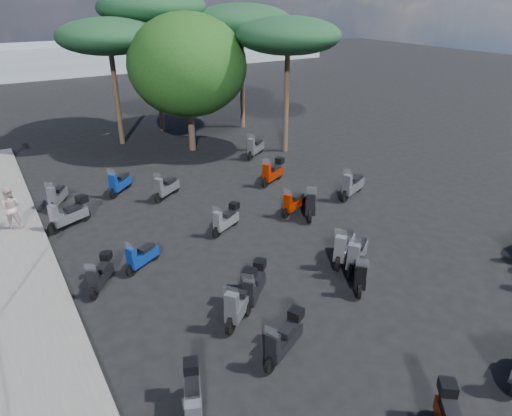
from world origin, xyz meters
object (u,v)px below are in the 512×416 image
scooter_14 (357,255)px  scooter_16 (226,220)px  broadleaf_tree (188,65)px  scooter_10 (142,257)px  scooter_3 (101,275)px  scooter_20 (360,274)px  scooter_28 (255,148)px  scooter_8 (240,300)px  pine_1 (242,22)px  pine_3 (288,36)px  scooter_22 (294,203)px  scooter_5 (57,197)px  scooter_27 (352,186)px  scooter_2 (193,402)px  scooter_9 (254,287)px  scooter_7 (284,339)px  scooter_23 (273,172)px  pine_2 (109,36)px  pine_0 (152,8)px  pedestrian_far (10,208)px  scooter_21 (310,203)px  scooter_11 (120,183)px  scooter_15 (344,247)px  scooter_17 (166,188)px  scooter_4 (69,215)px

scooter_14 → scooter_16: scooter_14 is taller
scooter_14 → broadleaf_tree: (0.64, 13.83, 4.02)m
scooter_10 → scooter_3: bearing=77.3°
scooter_20 → scooter_28: scooter_28 is taller
scooter_8 → scooter_3: bearing=1.6°
pine_1 → pine_3: bearing=-95.4°
scooter_22 → broadleaf_tree: (-0.05, 9.52, 4.10)m
scooter_5 → scooter_20: bearing=152.0°
scooter_5 → scooter_27: size_ratio=0.82×
scooter_2 → scooter_9: size_ratio=1.20×
scooter_7 → scooter_23: 11.04m
scooter_3 → pine_2: (4.74, 13.89, 5.39)m
scooter_16 → scooter_23: 5.05m
scooter_2 → scooter_8: (2.43, 2.34, 0.05)m
pine_0 → pedestrian_far: bearing=-133.5°
scooter_10 → scooter_21: scooter_21 is taller
scooter_2 → scooter_22: bearing=-115.3°
scooter_11 → scooter_10: bearing=126.4°
scooter_15 → scooter_27: size_ratio=0.89×
scooter_7 → scooter_21: size_ratio=0.98×
scooter_8 → scooter_9: bearing=-97.7°
scooter_17 → pine_1: size_ratio=0.20×
scooter_3 → scooter_27: (10.82, 1.17, 0.07)m
scooter_9 → scooter_28: (6.57, 10.72, 0.00)m
scooter_3 → scooter_16: (4.80, 1.23, 0.02)m
scooter_9 → scooter_14: (3.60, -0.24, 0.02)m
scooter_4 → scooter_8: 8.31m
scooter_10 → scooter_11: 6.41m
scooter_21 → pine_3: bearing=-80.3°
scooter_23 → pine_1: (3.69, 9.15, 5.81)m
scooter_21 → scooter_17: bearing=-9.9°
scooter_21 → scooter_27: bearing=-131.7°
scooter_3 → scooter_4: scooter_4 is taller
scooter_20 → scooter_27: bearing=-88.8°
scooter_3 → scooter_23: 9.81m
scooter_3 → scooter_5: bearing=-53.4°
scooter_17 → pine_2: bearing=-37.3°
pedestrian_far → pine_0: pine_0 is taller
scooter_22 → scooter_10: bearing=75.1°
scooter_7 → scooter_14: 4.55m
scooter_7 → scooter_8: scooter_8 is taller
scooter_22 → scooter_11: bearing=21.8°
pedestrian_far → scooter_23: bearing=-163.6°
scooter_9 → scooter_15: size_ratio=0.83×
scooter_15 → pine_1: bearing=-53.9°
scooter_16 → pine_1: 15.58m
scooter_2 → scooter_27: 12.46m
scooter_28 → scooter_10: bearing=95.3°
scooter_21 → pine_0: (-0.45, 14.67, 6.61)m
scooter_17 → scooter_28: size_ratio=0.95×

